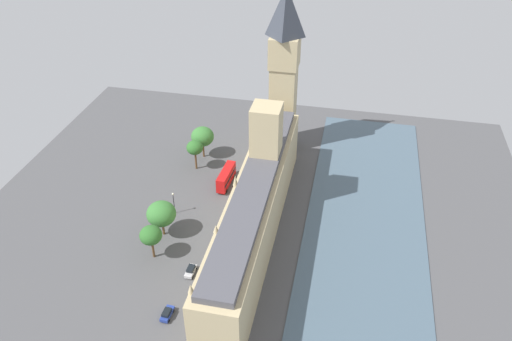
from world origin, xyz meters
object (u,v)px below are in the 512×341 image
(pedestrian_far_end, at_px, (205,269))
(plane_tree_leading, at_px, (151,235))
(double_decker_bus_trailing, at_px, (226,177))
(plane_tree_by_river_gate, at_px, (195,148))
(car_silver_near_tower, at_px, (191,271))
(clock_tower, at_px, (284,69))
(car_blue_opposite_hall, at_px, (167,314))
(plane_tree_kerbside, at_px, (202,137))
(street_lamp_midblock, at_px, (173,199))
(plane_tree_under_trees, at_px, (161,214))
(parliament_building, at_px, (256,205))

(pedestrian_far_end, relative_size, plane_tree_leading, 0.17)
(double_decker_bus_trailing, xyz_separation_m, plane_tree_by_river_gate, (10.76, -5.89, 4.59))
(car_silver_near_tower, relative_size, pedestrian_far_end, 2.68)
(clock_tower, height_order, car_blue_opposite_hall, clock_tower)
(plane_tree_by_river_gate, height_order, plane_tree_kerbside, plane_tree_kerbside)
(plane_tree_kerbside, height_order, street_lamp_midblock, plane_tree_kerbside)
(car_blue_opposite_hall, distance_m, pedestrian_far_end, 14.43)
(plane_tree_kerbside, xyz_separation_m, plane_tree_under_trees, (-0.56, 35.96, -0.56))
(parliament_building, distance_m, clock_tower, 45.61)
(pedestrian_far_end, xyz_separation_m, plane_tree_kerbside, (14.38, -46.02, 6.38))
(parliament_building, distance_m, car_blue_opposite_hall, 32.83)
(pedestrian_far_end, relative_size, plane_tree_under_trees, 0.16)
(pedestrian_far_end, bearing_deg, car_blue_opposite_hall, -174.59)
(plane_tree_under_trees, bearing_deg, plane_tree_kerbside, -89.11)
(pedestrian_far_end, distance_m, plane_tree_leading, 14.75)
(plane_tree_by_river_gate, bearing_deg, car_blue_opposite_hall, 101.20)
(plane_tree_by_river_gate, bearing_deg, car_silver_near_tower, 105.87)
(car_silver_near_tower, bearing_deg, plane_tree_kerbside, -74.72)
(clock_tower, xyz_separation_m, plane_tree_kerbside, (22.18, 11.65, -18.84))
(clock_tower, height_order, street_lamp_midblock, clock_tower)
(car_blue_opposite_hall, height_order, plane_tree_under_trees, plane_tree_under_trees)
(plane_tree_under_trees, bearing_deg, car_blue_opposite_hall, 112.12)
(street_lamp_midblock, bearing_deg, pedestrian_far_end, 127.12)
(parliament_building, height_order, plane_tree_leading, parliament_building)
(plane_tree_leading, bearing_deg, car_blue_opposite_hall, 120.01)
(double_decker_bus_trailing, distance_m, car_blue_opposite_hall, 47.27)
(pedestrian_far_end, distance_m, street_lamp_midblock, 23.35)
(clock_tower, bearing_deg, parliament_building, 91.05)
(car_blue_opposite_hall, bearing_deg, double_decker_bus_trailing, 92.57)
(plane_tree_by_river_gate, xyz_separation_m, street_lamp_midblock, (-0.74, 20.94, -2.65))
(plane_tree_leading, distance_m, street_lamp_midblock, 16.44)
(double_decker_bus_trailing, xyz_separation_m, plane_tree_under_trees, (9.95, 23.35, 3.88))
(double_decker_bus_trailing, distance_m, street_lamp_midblock, 18.18)
(double_decker_bus_trailing, distance_m, plane_tree_under_trees, 25.68)
(parliament_building, xyz_separation_m, car_blue_opposite_hall, (12.69, 29.20, -7.99))
(car_silver_near_tower, xyz_separation_m, plane_tree_kerbside, (11.28, -47.29, 6.19))
(car_silver_near_tower, bearing_deg, car_blue_opposite_hall, 87.23)
(plane_tree_kerbside, bearing_deg, plane_tree_under_trees, 90.89)
(plane_tree_kerbside, bearing_deg, clock_tower, -152.30)
(plane_tree_kerbside, height_order, plane_tree_leading, plane_tree_kerbside)
(parliament_building, height_order, street_lamp_midblock, parliament_building)
(car_silver_near_tower, height_order, plane_tree_leading, plane_tree_leading)
(plane_tree_under_trees, distance_m, plane_tree_leading, 8.01)
(clock_tower, distance_m, plane_tree_leading, 62.48)
(double_decker_bus_trailing, relative_size, plane_tree_kerbside, 1.06)
(plane_tree_by_river_gate, distance_m, plane_tree_kerbside, 6.73)
(parliament_building, xyz_separation_m, car_silver_near_tower, (11.68, 16.65, -7.99))
(car_blue_opposite_hall, bearing_deg, plane_tree_under_trees, 114.99)
(double_decker_bus_trailing, distance_m, pedestrian_far_end, 33.68)
(street_lamp_midblock, bearing_deg, car_blue_opposite_hall, 106.90)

